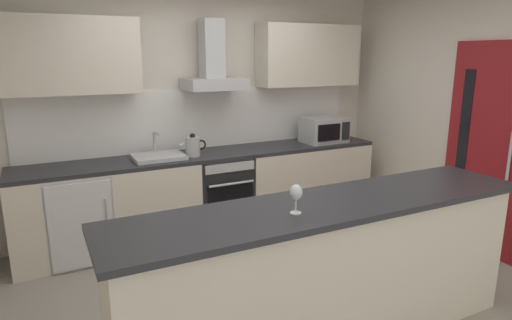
{
  "coord_description": "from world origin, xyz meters",
  "views": [
    {
      "loc": [
        -1.62,
        -2.83,
        1.92
      ],
      "look_at": [
        -0.0,
        0.38,
        1.05
      ],
      "focal_mm": 30.68,
      "sensor_mm": 36.0,
      "label": 1
    }
  ],
  "objects": [
    {
      "name": "refrigerator",
      "position": [
        -1.37,
        1.42,
        0.43
      ],
      "size": [
        0.58,
        0.6,
        0.85
      ],
      "color": "white",
      "rests_on": "ground"
    },
    {
      "name": "side_door",
      "position": [
        2.21,
        -0.15,
        1.03
      ],
      "size": [
        0.08,
        0.85,
        2.05
      ],
      "color": "maroon",
      "rests_on": "ground"
    },
    {
      "name": "counter_island",
      "position": [
        -0.0,
        -0.68,
        0.51
      ],
      "size": [
        2.93,
        0.64,
        1.0
      ],
      "color": "beige",
      "rests_on": "ground"
    },
    {
      "name": "upper_cabinets",
      "position": [
        0.0,
        1.6,
        1.91
      ],
      "size": [
        3.86,
        0.32,
        0.7
      ],
      "color": "beige"
    },
    {
      "name": "backsplash_tile",
      "position": [
        0.0,
        1.75,
        1.23
      ],
      "size": [
        3.78,
        0.02,
        0.66
      ],
      "primitive_type": "cube",
      "color": "white"
    },
    {
      "name": "wall_right",
      "position": [
        2.28,
        0.0,
        1.3
      ],
      "size": [
        0.12,
        4.53,
        2.6
      ],
      "primitive_type": "cube",
      "color": "silver",
      "rests_on": "ground"
    },
    {
      "name": "wine_glass",
      "position": [
        -0.31,
        -0.76,
        1.13
      ],
      "size": [
        0.08,
        0.08,
        0.18
      ],
      "color": "silver",
      "rests_on": "counter_island"
    },
    {
      "name": "range_hood",
      "position": [
        0.08,
        1.55,
        1.79
      ],
      "size": [
        0.62,
        0.45,
        0.72
      ],
      "color": "#B7BABC"
    },
    {
      "name": "ground",
      "position": [
        0.0,
        0.0,
        -0.01
      ],
      "size": [
        5.45,
        4.53,
        0.02
      ],
      "primitive_type": "cube",
      "color": "gray"
    },
    {
      "name": "wall_back",
      "position": [
        0.0,
        1.83,
        1.3
      ],
      "size": [
        5.45,
        0.12,
        2.6
      ],
      "primitive_type": "cube",
      "color": "silver",
      "rests_on": "ground"
    },
    {
      "name": "sink",
      "position": [
        -0.57,
        1.43,
        0.93
      ],
      "size": [
        0.5,
        0.4,
        0.26
      ],
      "color": "silver",
      "rests_on": "counter_back"
    },
    {
      "name": "counter_back",
      "position": [
        0.0,
        1.45,
        0.45
      ],
      "size": [
        3.91,
        0.6,
        0.9
      ],
      "color": "beige",
      "rests_on": "ground"
    },
    {
      "name": "kettle",
      "position": [
        -0.22,
        1.39,
        1.01
      ],
      "size": [
        0.29,
        0.15,
        0.24
      ],
      "color": "#B7BABC",
      "rests_on": "counter_back"
    },
    {
      "name": "oven",
      "position": [
        0.08,
        1.42,
        0.46
      ],
      "size": [
        0.6,
        0.62,
        0.8
      ],
      "color": "slate",
      "rests_on": "ground"
    },
    {
      "name": "microwave",
      "position": [
        1.42,
        1.39,
        1.05
      ],
      "size": [
        0.5,
        0.38,
        0.3
      ],
      "color": "#B7BABC",
      "rests_on": "counter_back"
    }
  ]
}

